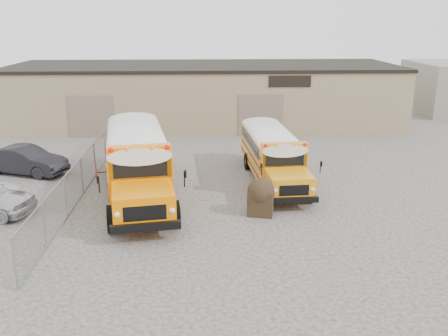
{
  "coord_description": "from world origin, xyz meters",
  "views": [
    {
      "loc": [
        -0.17,
        -20.09,
        8.15
      ],
      "look_at": [
        0.78,
        1.68,
        1.6
      ],
      "focal_mm": 40.0,
      "sensor_mm": 36.0,
      "label": 1
    }
  ],
  "objects_px": {
    "school_bus_left": "(132,128)",
    "school_bus_right": "(256,129)",
    "tarp_bundle": "(261,196)",
    "car_dark": "(25,160)"
  },
  "relations": [
    {
      "from": "car_dark",
      "to": "school_bus_right",
      "type": "bearing_deg",
      "value": -52.72
    },
    {
      "from": "school_bus_left",
      "to": "tarp_bundle",
      "type": "bearing_deg",
      "value": -54.92
    },
    {
      "from": "school_bus_left",
      "to": "school_bus_right",
      "type": "xyz_separation_m",
      "value": [
        7.55,
        0.85,
        -0.33
      ]
    },
    {
      "from": "tarp_bundle",
      "to": "car_dark",
      "type": "bearing_deg",
      "value": 152.1
    },
    {
      "from": "school_bus_left",
      "to": "tarp_bundle",
      "type": "relative_size",
      "value": 6.93
    },
    {
      "from": "school_bus_right",
      "to": "car_dark",
      "type": "height_order",
      "value": "school_bus_right"
    },
    {
      "from": "school_bus_right",
      "to": "school_bus_left",
      "type": "bearing_deg",
      "value": -173.59
    },
    {
      "from": "school_bus_left",
      "to": "car_dark",
      "type": "bearing_deg",
      "value": -149.97
    },
    {
      "from": "school_bus_left",
      "to": "car_dark",
      "type": "distance_m",
      "value": 6.35
    },
    {
      "from": "tarp_bundle",
      "to": "car_dark",
      "type": "distance_m",
      "value": 13.71
    }
  ]
}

